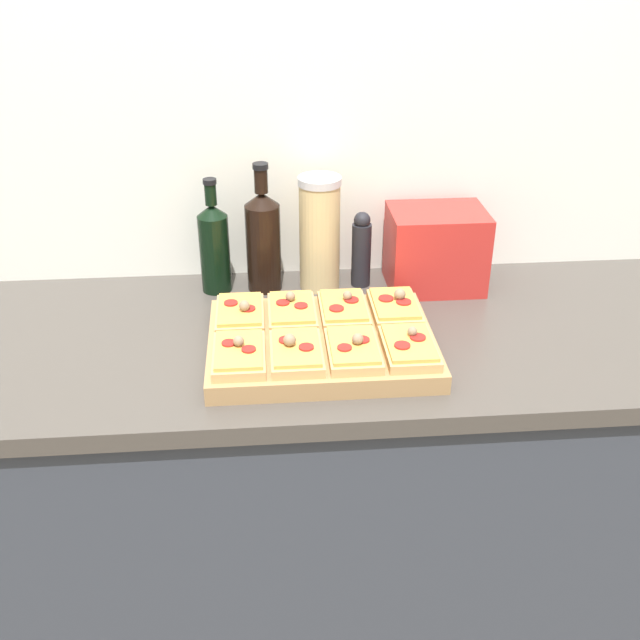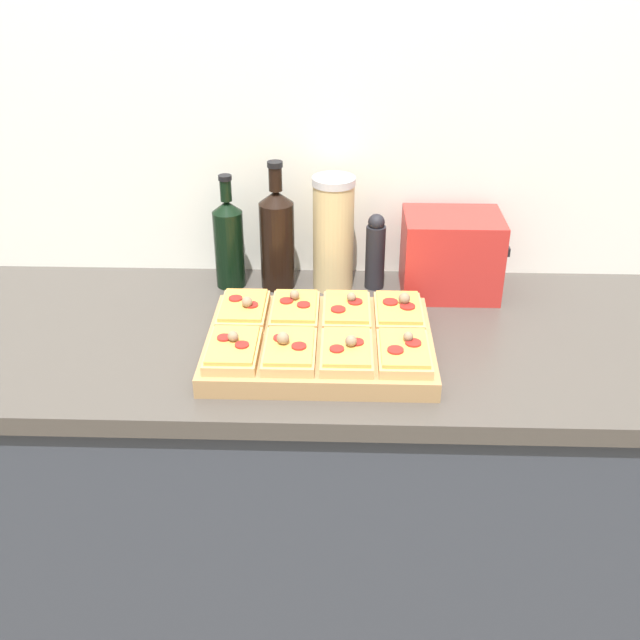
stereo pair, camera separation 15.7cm
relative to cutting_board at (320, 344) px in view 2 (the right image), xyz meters
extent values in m
cube|color=silver|center=(-0.05, 0.44, 0.30)|extent=(6.00, 0.06, 2.50)
cube|color=#333842|center=(-0.05, 0.08, -0.50)|extent=(2.60, 0.64, 0.89)
cube|color=#423D38|center=(-0.05, 0.08, -0.04)|extent=(2.63, 0.67, 0.04)
cube|color=#A37A4C|center=(0.00, 0.00, 0.00)|extent=(0.47, 0.36, 0.04)
cube|color=tan|center=(-0.17, 0.09, 0.03)|extent=(0.10, 0.16, 0.02)
cube|color=gold|center=(-0.17, 0.09, 0.04)|extent=(0.09, 0.14, 0.01)
cylinder|color=maroon|center=(-0.19, 0.10, 0.05)|extent=(0.03, 0.03, 0.00)
cylinder|color=maroon|center=(-0.15, 0.08, 0.05)|extent=(0.03, 0.03, 0.00)
sphere|color=#7F6B51|center=(-0.16, 0.07, 0.06)|extent=(0.02, 0.02, 0.02)
cube|color=tan|center=(-0.06, 0.09, 0.03)|extent=(0.10, 0.16, 0.02)
cube|color=gold|center=(-0.06, 0.09, 0.04)|extent=(0.09, 0.14, 0.01)
cylinder|color=maroon|center=(-0.08, 0.10, 0.05)|extent=(0.03, 0.03, 0.00)
cylinder|color=maroon|center=(-0.04, 0.08, 0.05)|extent=(0.03, 0.03, 0.00)
sphere|color=#7F6B51|center=(-0.06, 0.11, 0.06)|extent=(0.02, 0.02, 0.02)
cube|color=tan|center=(0.06, 0.09, 0.03)|extent=(0.10, 0.16, 0.02)
cube|color=gold|center=(0.06, 0.09, 0.04)|extent=(0.09, 0.14, 0.01)
cylinder|color=maroon|center=(0.04, 0.06, 0.05)|extent=(0.03, 0.03, 0.00)
cylinder|color=maroon|center=(0.07, 0.10, 0.05)|extent=(0.03, 0.03, 0.00)
sphere|color=#7F6B51|center=(0.07, 0.10, 0.06)|extent=(0.02, 0.02, 0.02)
cube|color=tan|center=(0.17, 0.09, 0.03)|extent=(0.10, 0.16, 0.02)
cube|color=gold|center=(0.17, 0.09, 0.04)|extent=(0.09, 0.14, 0.01)
cylinder|color=maroon|center=(0.15, 0.10, 0.05)|extent=(0.03, 0.03, 0.00)
cylinder|color=maroon|center=(0.19, 0.08, 0.05)|extent=(0.03, 0.03, 0.00)
sphere|color=#7F6B51|center=(0.18, 0.09, 0.06)|extent=(0.03, 0.03, 0.03)
cube|color=tan|center=(-0.17, -0.09, 0.03)|extent=(0.10, 0.16, 0.02)
cube|color=gold|center=(-0.17, -0.09, 0.04)|extent=(0.09, 0.14, 0.01)
cylinder|color=maroon|center=(-0.19, -0.07, 0.05)|extent=(0.03, 0.03, 0.00)
cylinder|color=maroon|center=(-0.15, -0.09, 0.05)|extent=(0.03, 0.03, 0.00)
sphere|color=#7F6B51|center=(-0.17, -0.08, 0.06)|extent=(0.02, 0.02, 0.02)
cube|color=tan|center=(-0.06, -0.09, 0.03)|extent=(0.10, 0.16, 0.02)
cube|color=gold|center=(-0.06, -0.09, 0.04)|extent=(0.09, 0.14, 0.01)
cylinder|color=maroon|center=(-0.08, -0.06, 0.05)|extent=(0.03, 0.03, 0.00)
cylinder|color=maroon|center=(-0.04, -0.10, 0.05)|extent=(0.03, 0.03, 0.00)
sphere|color=#7F6B51|center=(-0.07, -0.08, 0.06)|extent=(0.03, 0.03, 0.03)
cube|color=tan|center=(0.06, -0.09, 0.03)|extent=(0.10, 0.16, 0.02)
cube|color=gold|center=(0.06, -0.09, 0.04)|extent=(0.09, 0.14, 0.01)
cylinder|color=maroon|center=(0.04, -0.10, 0.05)|extent=(0.03, 0.03, 0.00)
cylinder|color=maroon|center=(0.08, -0.08, 0.05)|extent=(0.03, 0.03, 0.00)
sphere|color=#7F6B51|center=(0.06, -0.09, 0.06)|extent=(0.02, 0.02, 0.02)
cube|color=tan|center=(0.17, -0.09, 0.03)|extent=(0.10, 0.16, 0.02)
cube|color=gold|center=(0.17, -0.09, 0.04)|extent=(0.09, 0.14, 0.01)
cylinder|color=maroon|center=(0.15, -0.10, 0.05)|extent=(0.03, 0.03, 0.00)
cylinder|color=maroon|center=(0.19, -0.08, 0.05)|extent=(0.03, 0.03, 0.00)
sphere|color=#7F6B51|center=(0.18, -0.06, 0.06)|extent=(0.02, 0.02, 0.02)
cylinder|color=black|center=(-0.23, 0.32, 0.08)|extent=(0.07, 0.07, 0.19)
cone|color=black|center=(-0.23, 0.32, 0.18)|extent=(0.07, 0.07, 0.03)
cylinder|color=black|center=(-0.23, 0.32, 0.22)|extent=(0.03, 0.03, 0.05)
cylinder|color=black|center=(-0.23, 0.32, 0.25)|extent=(0.03, 0.03, 0.01)
cylinder|color=black|center=(-0.11, 0.32, 0.09)|extent=(0.08, 0.08, 0.21)
cone|color=black|center=(-0.11, 0.32, 0.21)|extent=(0.08, 0.08, 0.03)
cylinder|color=black|center=(-0.11, 0.32, 0.25)|extent=(0.03, 0.03, 0.06)
cylinder|color=black|center=(-0.11, 0.32, 0.29)|extent=(0.04, 0.04, 0.01)
cylinder|color=tan|center=(0.02, 0.32, 0.11)|extent=(0.10, 0.10, 0.26)
cylinder|color=#B2B2B7|center=(0.02, 0.32, 0.25)|extent=(0.10, 0.10, 0.02)
cylinder|color=black|center=(0.12, 0.32, 0.06)|extent=(0.05, 0.05, 0.16)
sphere|color=black|center=(0.12, 0.32, 0.15)|extent=(0.04, 0.04, 0.04)
cube|color=red|center=(0.30, 0.30, 0.08)|extent=(0.23, 0.17, 0.19)
cube|color=black|center=(0.30, 0.22, 0.14)|extent=(0.18, 0.01, 0.05)
cube|color=black|center=(0.43, 0.30, 0.09)|extent=(0.02, 0.02, 0.02)
camera|label=1|loc=(-0.11, -1.34, 0.80)|focal=42.00mm
camera|label=2|loc=(0.04, -1.35, 0.80)|focal=42.00mm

